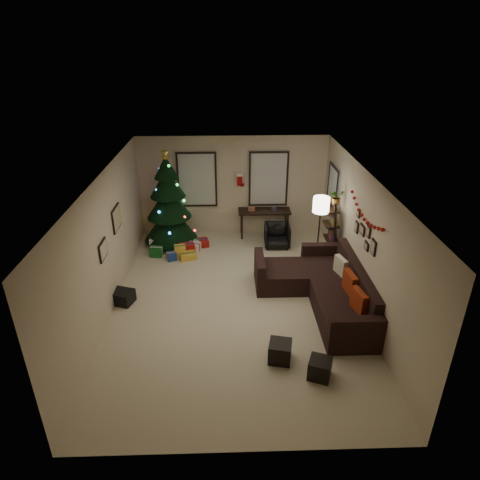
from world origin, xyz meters
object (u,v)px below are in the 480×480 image
desk (264,213)px  bookshelf (332,234)px  desk_chair (277,235)px  christmas_tree (169,206)px  sofa (324,288)px

desk → bookshelf: 2.20m
desk_chair → bookshelf: 1.61m
desk → christmas_tree: bearing=-171.5°
sofa → desk_chair: size_ratio=4.92×
sofa → desk: (-0.97, 3.21, 0.36)m
sofa → desk: size_ratio=2.15×
christmas_tree → bookshelf: (3.96, -1.26, -0.27)m
desk → bookshelf: size_ratio=0.85×
desk_chair → bookshelf: bookshelf is taller
sofa → desk_chair: bearing=104.9°
desk_chair → sofa: bearing=-73.3°
sofa → bookshelf: (0.49, 1.57, 0.50)m
christmas_tree → sofa: bearing=-39.2°
sofa → bookshelf: size_ratio=1.82×
desk → bookshelf: (1.46, -1.64, 0.13)m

